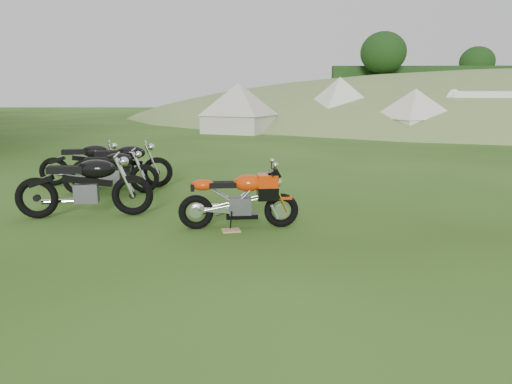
# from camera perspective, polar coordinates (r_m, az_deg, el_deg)

# --- Properties ---
(ground) EXTENTS (120.00, 120.00, 0.00)m
(ground) POSITION_cam_1_polar(r_m,az_deg,el_deg) (6.39, -0.32, -7.83)
(ground) COLOR #25420E
(ground) RESTS_ON ground
(sport_motorcycle) EXTENTS (1.82, 0.64, 1.07)m
(sport_motorcycle) POSITION_cam_1_polar(r_m,az_deg,el_deg) (7.75, -1.97, -0.29)
(sport_motorcycle) COLOR red
(sport_motorcycle) RESTS_ON ground
(plywood_board) EXTENTS (0.32, 0.28, 0.02)m
(plywood_board) POSITION_cam_1_polar(r_m,az_deg,el_deg) (7.69, -2.87, -4.40)
(plywood_board) COLOR tan
(plywood_board) RESTS_ON ground
(vintage_moto_a) EXTENTS (2.24, 0.87, 1.15)m
(vintage_moto_a) POSITION_cam_1_polar(r_m,az_deg,el_deg) (8.89, -19.01, 0.88)
(vintage_moto_a) COLOR black
(vintage_moto_a) RESTS_ON ground
(vintage_moto_b) EXTENTS (1.94, 0.69, 1.00)m
(vintage_moto_b) POSITION_cam_1_polar(r_m,az_deg,el_deg) (10.78, -16.27, 2.41)
(vintage_moto_b) COLOR black
(vintage_moto_b) RESTS_ON ground
(vintage_moto_c) EXTENTS (2.06, 0.97, 1.06)m
(vintage_moto_c) POSITION_cam_1_polar(r_m,az_deg,el_deg) (12.04, -18.74, 3.31)
(vintage_moto_c) COLOR black
(vintage_moto_c) RESTS_ON ground
(vintage_moto_d) EXTENTS (2.16, 1.04, 1.11)m
(vintage_moto_d) POSITION_cam_1_polar(r_m,az_deg,el_deg) (11.23, -15.09, 3.10)
(vintage_moto_d) COLOR black
(vintage_moto_d) RESTS_ON ground
(tent_left) EXTENTS (3.84, 3.84, 2.57)m
(tent_left) POSITION_cam_1_polar(r_m,az_deg,el_deg) (25.88, -1.97, 9.64)
(tent_left) COLOR beige
(tent_left) RESTS_ON ground
(tent_mid) EXTENTS (4.14, 4.14, 2.78)m
(tent_mid) POSITION_cam_1_polar(r_m,az_deg,el_deg) (29.05, 9.51, 9.90)
(tent_mid) COLOR silver
(tent_mid) RESTS_ON ground
(tent_right) EXTENTS (3.61, 3.61, 2.37)m
(tent_right) POSITION_cam_1_polar(r_m,az_deg,el_deg) (25.39, 17.67, 8.85)
(tent_right) COLOR silver
(tent_right) RESTS_ON ground
(caravan) EXTENTS (5.01, 3.37, 2.15)m
(caravan) POSITION_cam_1_polar(r_m,az_deg,el_deg) (28.61, 25.25, 8.32)
(caravan) COLOR white
(caravan) RESTS_ON ground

